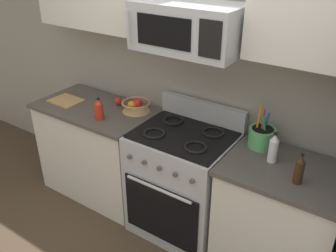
% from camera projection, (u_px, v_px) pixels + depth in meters
% --- Properties ---
extents(wall_back, '(8.00, 0.10, 2.60)m').
position_uv_depth(wall_back, '(210.00, 73.00, 2.89)').
color(wall_back, '#9E998E').
rests_on(wall_back, ground).
extents(counter_left, '(1.10, 0.63, 0.91)m').
position_uv_depth(counter_left, '(99.00, 150.00, 3.47)').
color(counter_left, silver).
rests_on(counter_left, ground).
extents(range_oven, '(0.76, 0.68, 1.09)m').
position_uv_depth(range_oven, '(183.00, 182.00, 2.99)').
color(range_oven, '#B2B5BA').
rests_on(range_oven, ground).
extents(counter_right, '(0.83, 0.63, 0.91)m').
position_uv_depth(counter_right, '(278.00, 221.00, 2.60)').
color(counter_right, silver).
rests_on(counter_right, ground).
extents(microwave, '(0.75, 0.44, 0.32)m').
position_uv_depth(microwave, '(189.00, 27.00, 2.43)').
color(microwave, '#B2B5BA').
extents(utensil_crock, '(0.19, 0.19, 0.31)m').
position_uv_depth(utensil_crock, '(262.00, 137.00, 2.61)').
color(utensil_crock, '#59AD66').
rests_on(utensil_crock, counter_right).
extents(fruit_basket, '(0.25, 0.25, 0.11)m').
position_uv_depth(fruit_basket, '(136.00, 106.00, 3.15)').
color(fruit_basket, tan).
rests_on(fruit_basket, counter_left).
extents(apple_loose, '(0.07, 0.07, 0.07)m').
position_uv_depth(apple_loose, '(118.00, 101.00, 3.28)').
color(apple_loose, red).
rests_on(apple_loose, counter_left).
extents(cutting_board, '(0.29, 0.24, 0.02)m').
position_uv_depth(cutting_board, '(66.00, 101.00, 3.35)').
color(cutting_board, tan).
rests_on(cutting_board, counter_left).
extents(bottle_soy, '(0.06, 0.06, 0.21)m').
position_uv_depth(bottle_soy, '(299.00, 170.00, 2.22)').
color(bottle_soy, '#382314').
rests_on(bottle_soy, counter_right).
extents(bottle_hot_sauce, '(0.07, 0.07, 0.19)m').
position_uv_depth(bottle_hot_sauce, '(99.00, 109.00, 3.00)').
color(bottle_hot_sauce, red).
rests_on(bottle_hot_sauce, counter_left).
extents(bottle_vinegar, '(0.06, 0.06, 0.22)m').
position_uv_depth(bottle_vinegar, '(273.00, 148.00, 2.43)').
color(bottle_vinegar, silver).
rests_on(bottle_vinegar, counter_right).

